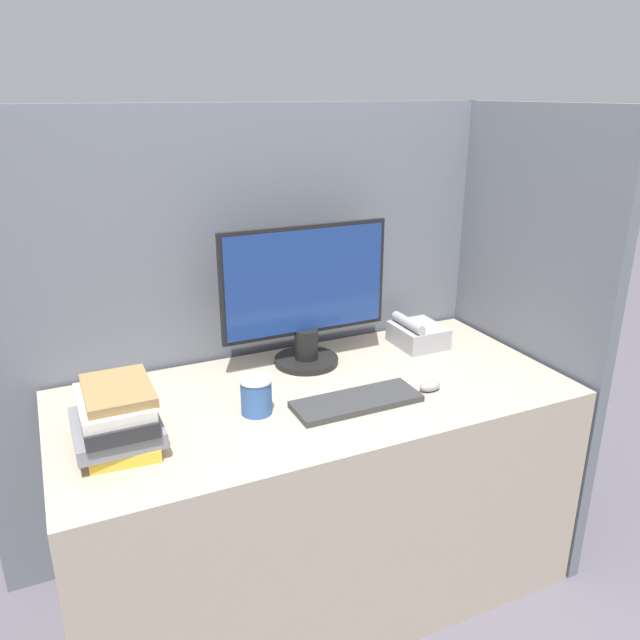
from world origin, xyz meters
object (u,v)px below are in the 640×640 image
(monitor, at_px, (306,299))
(desk_telephone, at_px, (417,334))
(mouse, at_px, (430,386))
(coffee_cup, at_px, (256,395))
(book_stack, at_px, (117,417))
(keyboard, at_px, (357,401))

(monitor, bearing_deg, desk_telephone, -2.95)
(mouse, bearing_deg, coffee_cup, 170.15)
(mouse, xyz_separation_m, desk_telephone, (0.17, 0.34, 0.03))
(coffee_cup, bearing_deg, book_stack, -178.38)
(monitor, height_order, desk_telephone, monitor)
(keyboard, height_order, mouse, mouse)
(keyboard, bearing_deg, monitor, 92.58)
(monitor, bearing_deg, keyboard, -87.42)
(mouse, bearing_deg, keyboard, 176.17)
(book_stack, relative_size, desk_telephone, 1.57)
(mouse, distance_m, desk_telephone, 0.39)
(desk_telephone, bearing_deg, book_stack, -166.95)
(keyboard, height_order, book_stack, book_stack)
(monitor, relative_size, book_stack, 1.99)
(monitor, xyz_separation_m, desk_telephone, (0.45, -0.02, -0.19))
(coffee_cup, relative_size, book_stack, 0.38)
(keyboard, distance_m, desk_telephone, 0.54)
(mouse, height_order, desk_telephone, desk_telephone)
(mouse, relative_size, book_stack, 0.25)
(mouse, height_order, coffee_cup, coffee_cup)
(monitor, xyz_separation_m, mouse, (0.27, -0.37, -0.22))
(mouse, xyz_separation_m, book_stack, (-0.95, 0.08, 0.07))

